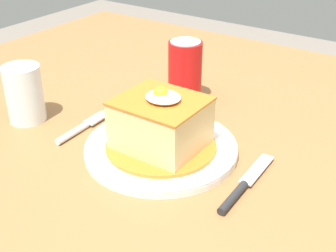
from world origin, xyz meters
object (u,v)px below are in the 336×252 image
at_px(knife, 240,189).
at_px(soda_can, 185,72).
at_px(fork, 80,128).
at_px(drinking_glass, 25,97).
at_px(main_plate, 161,147).

relative_size(knife, soda_can, 1.33).
distance_m(fork, drinking_glass, 0.12).
relative_size(main_plate, knife, 1.51).
xyz_separation_m(fork, drinking_glass, (-0.11, -0.02, 0.04)).
height_order(knife, soda_can, soda_can).
distance_m(knife, soda_can, 0.32).
xyz_separation_m(main_plate, drinking_glass, (-0.27, -0.05, 0.04)).
xyz_separation_m(main_plate, fork, (-0.16, -0.02, -0.00)).
relative_size(fork, soda_can, 1.14).
bearing_deg(main_plate, knife, -8.69).
height_order(fork, soda_can, soda_can).
xyz_separation_m(fork, knife, (0.31, -0.00, 0.00)).
xyz_separation_m(main_plate, knife, (0.16, -0.02, -0.00)).
bearing_deg(soda_can, main_plate, -68.31).
bearing_deg(soda_can, fork, -111.74).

